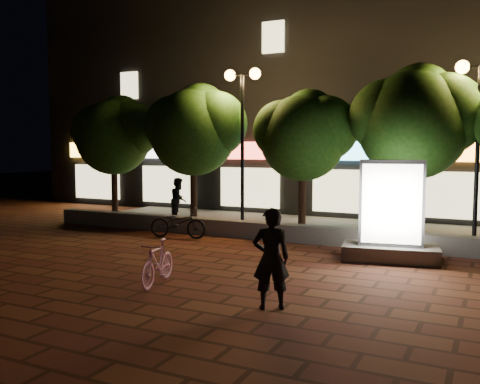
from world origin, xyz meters
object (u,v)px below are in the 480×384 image
Objects in this scene: tree_far_left at (116,132)px; scooter_parked at (178,223)px; tree_mid at (305,132)px; tree_left at (195,127)px; street_lamp_right at (479,104)px; rider at (271,258)px; tree_right at (416,118)px; pedestrian at (179,199)px; ad_kiosk at (391,220)px; street_lamp_left at (242,107)px; scooter_pink at (158,262)px.

tree_far_left reaches higher than scooter_parked.
tree_far_left is at bearing 180.00° from tree_mid.
street_lamp_right is (8.95, -0.26, 0.45)m from tree_left.
street_lamp_right reaches higher than rider.
rider is at bearing -99.45° from tree_right.
tree_far_left is at bearing -69.61° from rider.
tree_mid is (7.50, -0.00, -0.08)m from tree_far_left.
scooter_parked is (4.36, -2.46, -2.83)m from tree_far_left.
tree_left is 3.96m from scooter_parked.
scooter_parked is (-8.09, -2.20, -3.43)m from street_lamp_right.
tree_mid is (4.00, -0.00, -0.23)m from tree_left.
pedestrian is at bearing 20.12° from scooter_parked.
rider is (-1.14, -4.75, -0.12)m from ad_kiosk.
tree_far_left reaches higher than rider.
tree_mid is 1.84× the size of ad_kiosk.
ad_kiosk is at bearing -25.90° from street_lamp_left.
tree_right is 2.91× the size of rider.
rider is at bearing -60.64° from street_lamp_left.
pedestrian is at bearing 165.25° from tree_left.
tree_far_left is 1.89× the size of ad_kiosk.
scooter_pink is (-3.78, -4.31, -0.54)m from ad_kiosk.
tree_left is 4.00m from tree_mid.
rider is at bearing -20.41° from scooter_pink.
rider is at bearing -111.70° from street_lamp_right.
tree_mid reaches higher than scooter_parked.
scooter_pink is 8.50m from pedestrian.
ad_kiosk is (7.18, -2.81, -2.46)m from tree_left.
tree_right is (10.80, 0.00, 0.27)m from tree_far_left.
street_lamp_right is at bearing 55.27° from ad_kiosk.
tree_right is at bearing 50.26° from scooter_pink.
tree_mid is at bearing 74.21° from scooter_pink.
street_lamp_right is (12.45, -0.26, 0.60)m from tree_far_left.
pedestrian is at bearing 177.14° from street_lamp_right.
tree_right is 2.87× the size of scooter_parked.
rider is at bearing -38.34° from tree_far_left.
tree_right reaches higher than tree_far_left.
tree_mid is 0.87× the size of street_lamp_left.
scooter_pink is 0.85× the size of rider.
ad_kiosk reaches higher than rider.
street_lamp_left is 7.00m from street_lamp_right.
tree_right reaches higher than pedestrian.
tree_mid is 4.85m from scooter_parked.
street_lamp_right is 2.86× the size of rider.
street_lamp_right is 4.25m from ad_kiosk.
tree_right is at bearing -81.45° from scooter_parked.
tree_right reaches higher than scooter_parked.
street_lamp_right reaches higher than ad_kiosk.
pedestrian is (-2.80, 0.49, -3.17)m from street_lamp_left.
street_lamp_left is (1.95, -0.26, 0.58)m from tree_left.
pedestrian is (-1.71, 2.69, 0.40)m from scooter_parked.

